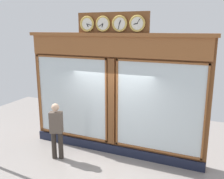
{
  "coord_description": "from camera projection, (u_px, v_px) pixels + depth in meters",
  "views": [
    {
      "loc": [
        -2.84,
        6.55,
        3.74
      ],
      "look_at": [
        0.0,
        0.0,
        2.02
      ],
      "focal_mm": 40.49,
      "sensor_mm": 36.0,
      "label": 1
    }
  ],
  "objects": [
    {
      "name": "pedestrian",
      "position": [
        56.0,
        129.0,
        7.28
      ],
      "size": [
        0.41,
        0.33,
        1.69
      ],
      "color": "#312A24",
      "rests_on": "ground_plane"
    },
    {
      "name": "shop_facade",
      "position": [
        114.0,
        94.0,
        7.49
      ],
      "size": [
        5.56,
        0.42,
        4.19
      ],
      "color": "brown",
      "rests_on": "ground_plane"
    }
  ]
}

